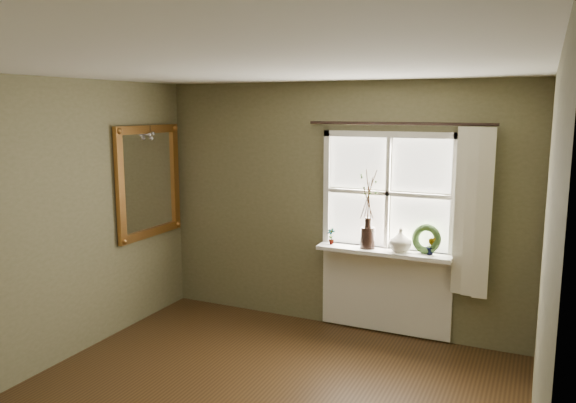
% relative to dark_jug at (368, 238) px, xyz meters
% --- Properties ---
extents(ceiling, '(4.50, 4.50, 0.00)m').
position_rel_dark_jug_xyz_m(ceiling, '(-0.38, -2.12, 1.57)').
color(ceiling, silver).
rests_on(ceiling, ground).
extents(wall_back, '(4.00, 0.10, 2.60)m').
position_rel_dark_jug_xyz_m(wall_back, '(-0.38, 0.18, 0.27)').
color(wall_back, '#696545').
rests_on(wall_back, ground).
extents(wall_left, '(0.10, 4.50, 2.60)m').
position_rel_dark_jug_xyz_m(wall_left, '(-2.43, -2.12, 0.27)').
color(wall_left, '#696545').
rests_on(wall_left, ground).
extents(wall_right, '(0.10, 4.50, 2.60)m').
position_rel_dark_jug_xyz_m(wall_right, '(1.67, -2.12, 0.27)').
color(wall_right, '#696545').
rests_on(wall_right, ground).
extents(window_frame, '(1.36, 0.06, 1.24)m').
position_rel_dark_jug_xyz_m(window_frame, '(0.17, 0.11, 0.45)').
color(window_frame, white).
rests_on(window_frame, wall_back).
extents(window_sill, '(1.36, 0.26, 0.04)m').
position_rel_dark_jug_xyz_m(window_sill, '(0.17, 0.00, -0.13)').
color(window_sill, white).
rests_on(window_sill, wall_back).
extents(window_apron, '(1.36, 0.04, 0.88)m').
position_rel_dark_jug_xyz_m(window_apron, '(0.17, 0.11, -0.57)').
color(window_apron, white).
rests_on(window_apron, ground).
extents(dark_jug, '(0.18, 0.18, 0.22)m').
position_rel_dark_jug_xyz_m(dark_jug, '(0.00, 0.00, 0.00)').
color(dark_jug, black).
rests_on(dark_jug, window_sill).
extents(cream_vase, '(0.26, 0.26, 0.23)m').
position_rel_dark_jug_xyz_m(cream_vase, '(0.34, 0.00, 0.01)').
color(cream_vase, beige).
rests_on(cream_vase, window_sill).
extents(wreath, '(0.32, 0.19, 0.30)m').
position_rel_dark_jug_xyz_m(wreath, '(0.58, 0.04, 0.00)').
color(wreath, '#2D461F').
rests_on(wreath, window_sill).
extents(potted_plant_left, '(0.10, 0.08, 0.17)m').
position_rel_dark_jug_xyz_m(potted_plant_left, '(-0.39, 0.00, -0.02)').
color(potted_plant_left, '#2D461F').
rests_on(potted_plant_left, window_sill).
extents(potted_plant_right, '(0.11, 0.10, 0.18)m').
position_rel_dark_jug_xyz_m(potted_plant_right, '(0.64, 0.00, -0.02)').
color(potted_plant_right, '#2D461F').
rests_on(potted_plant_right, window_sill).
extents(curtain, '(0.36, 0.12, 1.59)m').
position_rel_dark_jug_xyz_m(curtain, '(1.01, 0.01, 0.34)').
color(curtain, beige).
rests_on(curtain, wall_back).
extents(curtain_rod, '(1.84, 0.03, 0.03)m').
position_rel_dark_jug_xyz_m(curtain_rod, '(0.27, 0.05, 1.15)').
color(curtain_rod, black).
rests_on(curtain_rod, wall_back).
extents(gilt_mirror, '(0.10, 1.03, 1.22)m').
position_rel_dark_jug_xyz_m(gilt_mirror, '(-2.35, -0.48, 0.51)').
color(gilt_mirror, white).
rests_on(gilt_mirror, wall_left).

